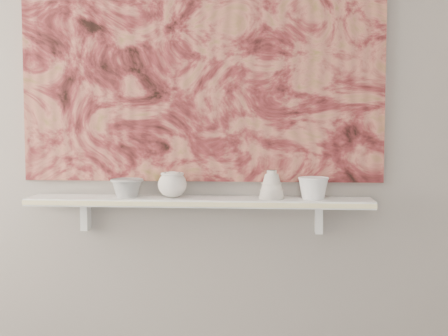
# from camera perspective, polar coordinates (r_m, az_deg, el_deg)

# --- Properties ---
(wall_back) EXTENTS (3.60, 0.00, 3.60)m
(wall_back) POSITION_cam_1_polar(r_m,az_deg,el_deg) (2.61, -2.12, 6.71)
(wall_back) COLOR gray
(wall_back) RESTS_ON floor
(shelf) EXTENTS (1.40, 0.18, 0.03)m
(shelf) POSITION_cam_1_polar(r_m,az_deg,el_deg) (2.54, -2.35, -3.07)
(shelf) COLOR silver
(shelf) RESTS_ON wall_back
(shelf_stripe) EXTENTS (1.40, 0.01, 0.02)m
(shelf_stripe) POSITION_cam_1_polar(r_m,az_deg,el_deg) (2.44, -2.61, -3.35)
(shelf_stripe) COLOR beige
(shelf_stripe) RESTS_ON shelf
(bracket_left) EXTENTS (0.03, 0.06, 0.12)m
(bracket_left) POSITION_cam_1_polar(r_m,az_deg,el_deg) (2.71, -12.53, -4.29)
(bracket_left) COLOR silver
(bracket_left) RESTS_ON wall_back
(bracket_right) EXTENTS (0.03, 0.06, 0.12)m
(bracket_right) POSITION_cam_1_polar(r_m,az_deg,el_deg) (2.60, 8.66, -4.61)
(bracket_right) COLOR silver
(bracket_right) RESTS_ON wall_back
(painting) EXTENTS (1.50, 0.02, 1.10)m
(painting) POSITION_cam_1_polar(r_m,az_deg,el_deg) (2.61, -2.17, 10.89)
(painting) COLOR maroon
(painting) RESTS_ON wall_back
(house_motif) EXTENTS (0.09, 0.00, 0.08)m
(house_motif) POSITION_cam_1_polar(r_m,az_deg,el_deg) (2.57, 7.86, 4.08)
(house_motif) COLOR black
(house_motif) RESTS_ON painting
(bowl_grey) EXTENTS (0.15, 0.15, 0.08)m
(bowl_grey) POSITION_cam_1_polar(r_m,az_deg,el_deg) (2.58, -8.86, -1.78)
(bowl_grey) COLOR gray
(bowl_grey) RESTS_ON shelf
(cup_cream) EXTENTS (0.15, 0.15, 0.11)m
(cup_cream) POSITION_cam_1_polar(r_m,az_deg,el_deg) (2.54, -4.75, -1.51)
(cup_cream) COLOR silver
(cup_cream) RESTS_ON shelf
(bell_vessel) EXTENTS (0.13, 0.13, 0.11)m
(bell_vessel) POSITION_cam_1_polar(r_m,az_deg,el_deg) (2.51, 4.38, -1.50)
(bell_vessel) COLOR silver
(bell_vessel) RESTS_ON shelf
(bowl_white) EXTENTS (0.15, 0.15, 0.09)m
(bowl_white) POSITION_cam_1_polar(r_m,az_deg,el_deg) (2.52, 8.17, -1.81)
(bowl_white) COLOR silver
(bowl_white) RESTS_ON shelf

